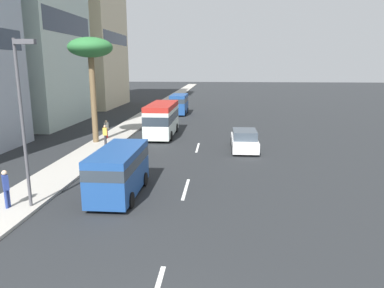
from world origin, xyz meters
The scene contains 13 objects.
ground_plane centered at (31.50, 0.00, 0.00)m, with size 198.00×198.00×0.00m, color #26282B.
sidewalk_right centered at (31.50, 7.65, 0.07)m, with size 162.00×2.70×0.15m, color #B2ADA3.
lane_stripe_mid centered at (11.63, 0.00, 0.01)m, with size 3.20×0.16×0.01m, color silver.
lane_stripe_far centered at (21.15, 0.00, 0.01)m, with size 3.20×0.16×0.01m, color silver.
van_lead centered at (10.50, 3.18, 1.35)m, with size 5.02×2.06×2.35m.
minibus_second centered at (25.57, 3.52, 1.63)m, with size 6.80×2.33×2.96m.
van_third centered at (40.09, 3.67, 1.47)m, with size 4.91×2.10×2.57m.
car_fourth centered at (20.70, -3.58, 0.75)m, with size 4.63×1.95×1.57m.
pedestrian_near_lamp centered at (23.54, 8.05, 1.00)m, with size 0.38×0.34×1.56m.
pedestrian_mid_block centered at (8.21, 7.60, 1.10)m, with size 0.38×0.38×1.72m.
pedestrian_by_tree centered at (21.04, 7.34, 1.00)m, with size 0.30×0.34×1.56m.
palm_tree centered at (21.95, 8.46, 7.39)m, with size 3.46×3.46×8.31m.
street_lamp centered at (8.48, 6.59, 4.60)m, with size 0.24×0.97×7.27m.
Camera 1 is at (-5.85, -1.75, 6.35)m, focal length 33.16 mm.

